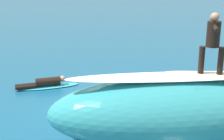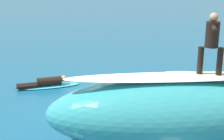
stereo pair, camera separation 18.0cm
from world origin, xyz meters
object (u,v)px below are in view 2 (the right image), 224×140
(surfer_riding, at_px, (212,39))
(surfboard_paddling, at_px, (50,86))
(surfer_paddling, at_px, (45,82))
(surfboard_riding, at_px, (209,76))

(surfer_riding, relative_size, surfboard_paddling, 0.65)
(surfer_riding, bearing_deg, surfer_paddling, -27.96)
(surfer_paddling, bearing_deg, surfboard_riding, -56.83)
(surfboard_paddling, bearing_deg, surfboard_riding, -57.91)
(surfboard_paddling, bearing_deg, surfer_riding, -57.91)
(surfer_riding, bearing_deg, surfboard_paddling, -29.04)
(surfboard_paddling, relative_size, surfer_paddling, 1.23)
(surfer_paddling, bearing_deg, surfer_riding, -56.83)
(surfer_paddling, bearing_deg, surfboard_paddling, 0.00)
(surfboard_riding, relative_size, surfer_riding, 1.53)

